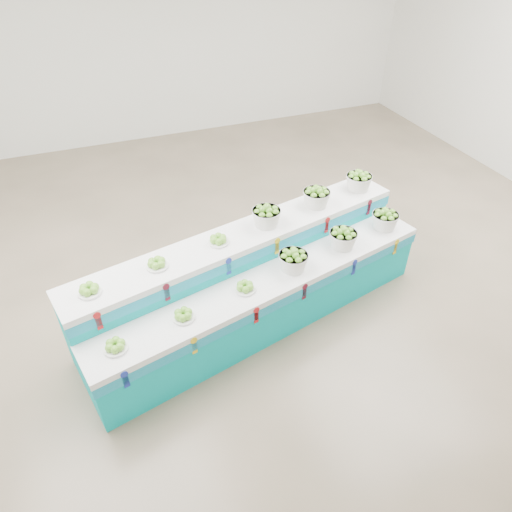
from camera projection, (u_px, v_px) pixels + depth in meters
name	position (u px, v px, depth m)	size (l,w,h in m)	color
ground	(267.00, 275.00, 6.12)	(10.00, 10.00, 0.00)	brown
back_wall	(166.00, 30.00, 8.57)	(10.00, 10.00, 0.00)	silver
display_stand	(256.00, 281.00, 5.25)	(4.11, 1.06, 1.02)	#04ABB1
plate_lower_left	(115.00, 345.00, 4.16)	(0.22, 0.22, 0.10)	white
plate_lower_mid	(183.00, 314.00, 4.47)	(0.22, 0.22, 0.10)	white
plate_lower_right	(245.00, 287.00, 4.78)	(0.22, 0.22, 0.10)	white
basket_lower_left	(293.00, 260.00, 5.02)	(0.32, 0.32, 0.24)	silver
basket_lower_mid	(343.00, 238.00, 5.35)	(0.32, 0.32, 0.24)	silver
basket_lower_right	(385.00, 219.00, 5.66)	(0.32, 0.32, 0.24)	silver
plate_upper_left	(89.00, 289.00, 4.31)	(0.22, 0.22, 0.10)	white
plate_upper_mid	(157.00, 263.00, 4.61)	(0.22, 0.22, 0.10)	white
plate_upper_right	(218.00, 239.00, 4.93)	(0.22, 0.22, 0.10)	white
basket_upper_left	(266.00, 216.00, 5.17)	(0.32, 0.32, 0.24)	silver
basket_upper_mid	(316.00, 197.00, 5.50)	(0.32, 0.32, 0.24)	silver
basket_upper_right	(359.00, 181.00, 5.81)	(0.32, 0.32, 0.24)	silver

